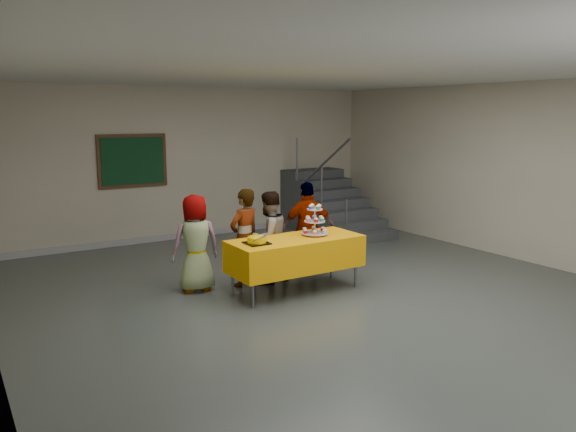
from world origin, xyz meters
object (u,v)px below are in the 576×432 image
Objects in this scene: cupcake_stand at (315,223)px; schoolchild_c at (269,238)px; schoolchild_b at (245,238)px; noticeboard at (133,161)px; staircase at (327,207)px; bake_table at (296,253)px; bear_cake at (257,239)px; schoolchild_a at (196,243)px; schoolchild_d at (308,229)px.

schoolchild_c reaches higher than cupcake_stand.
schoolchild_b is 3.61m from noticeboard.
staircase is 4.15m from noticeboard.
bake_table is 0.78× the size of staircase.
schoolchild_b is at bearing -81.26° from noticeboard.
schoolchild_a reaches higher than bear_cake.
noticeboard reaches higher than staircase.
schoolchild_a is at bearing -22.97° from schoolchild_c.
schoolchild_c is (1.06, -0.21, -0.01)m from schoolchild_a.
schoolchild_c reaches higher than bake_table.
bear_cake is at bearing 44.79° from schoolchild_d.
schoolchild_b is at bearing 126.43° from bake_table.
bear_cake is 0.25× the size of schoolchild_b.
cupcake_stand is at bearing 126.88° from schoolchild_b.
schoolchild_b is 0.37m from schoolchild_c.
schoolchild_d is 3.92m from noticeboard.
cupcake_stand is 0.31× the size of schoolchild_b.
schoolchild_a is 1.80m from schoolchild_d.
schoolchild_a is 0.97× the size of schoolchild_b.
noticeboard reaches higher than bear_cake.
schoolchild_a is (-1.49, 0.77, -0.26)m from cupcake_stand.
noticeboard reaches higher than schoolchild_b.
schoolchild_a is 1.06× the size of noticeboard.
noticeboard is (-1.00, 4.09, 1.04)m from bake_table.
bear_cake is at bearing -178.26° from bake_table.
noticeboard is (-1.33, 4.07, 0.65)m from cupcake_stand.
cupcake_stand is 0.97m from bear_cake.
noticeboard is at bearing 108.12° from cupcake_stand.
bake_table is 1.30× the size of schoolchild_d.
staircase reaches higher than schoolchild_d.
schoolchild_b is 1.09× the size of noticeboard.
bake_table is 1.41m from schoolchild_a.
staircase is at bearing -142.18° from schoolchild_a.
staircase is (2.58, 3.23, -0.46)m from cupcake_stand.
cupcake_stand is at bearing 81.14° from schoolchild_d.
staircase is (3.38, 2.62, -0.22)m from schoolchild_b.
schoolchild_a is 1.01× the size of schoolchild_c.
schoolchild_c is 0.74m from schoolchild_d.
noticeboard reaches higher than bake_table.
noticeboard is (-0.53, 3.46, 0.89)m from schoolchild_b.
cupcake_stand is 1.03m from schoolchild_b.
schoolchild_c is (0.37, -0.06, -0.03)m from schoolchild_b.
cupcake_stand is at bearing 2.34° from bear_cake.
schoolchild_c is (-0.10, 0.57, 0.13)m from bake_table.
staircase is at bearing 48.19° from bake_table.
schoolchild_d is at bearing -178.22° from schoolchild_a.
schoolchild_b reaches higher than bear_cake.
noticeboard is at bearing -86.17° from schoolchild_a.
schoolchild_c is at bearing 155.18° from schoolchild_b.
schoolchild_a reaches higher than cupcake_stand.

